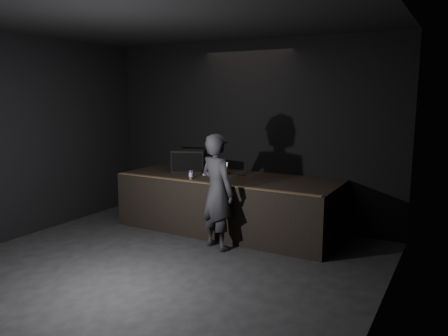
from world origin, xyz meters
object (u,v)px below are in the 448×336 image
Objects in this scene: stage_monitor at (189,161)px; beer_can at (191,175)px; laptop at (217,172)px; person at (217,192)px; stage_riser at (229,203)px.

stage_monitor is 4.73× the size of beer_can.
person is (0.59, -1.00, -0.12)m from laptop.
beer_can is at bearing -8.09° from person.
stage_riser is 1.20m from stage_monitor.
person reaches higher than beer_can.
stage_riser is at bearing -32.12° from stage_monitor.
stage_monitor reaches higher than beer_can.
stage_monitor is 0.83m from beer_can.
beer_can is (-0.20, -0.58, 0.02)m from laptop.
stage_riser is 9.29× the size of laptop.
laptop is at bearing 170.03° from stage_riser.
stage_monitor is at bearing -170.30° from laptop.
laptop reaches higher than beer_can.
beer_can is at bearing -91.97° from laptop.
stage_riser is 25.16× the size of beer_can.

